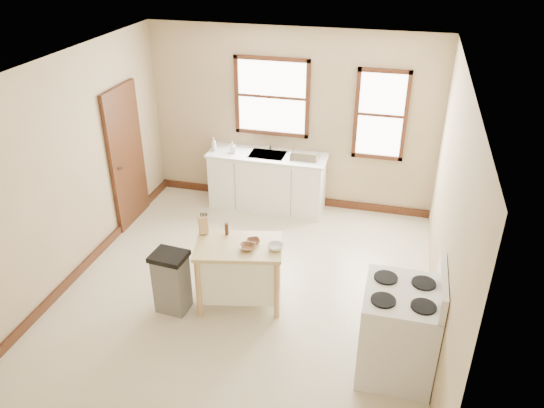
# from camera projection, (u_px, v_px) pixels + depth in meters

# --- Properties ---
(floor) EXTENTS (5.00, 5.00, 0.00)m
(floor) POSITION_uv_depth(u_px,v_px,m) (246.00, 290.00, 6.71)
(floor) COLOR beige
(floor) RESTS_ON ground
(ceiling) EXTENTS (5.00, 5.00, 0.00)m
(ceiling) POSITION_uv_depth(u_px,v_px,m) (240.00, 69.00, 5.38)
(ceiling) COLOR white
(ceiling) RESTS_ON ground
(wall_back) EXTENTS (4.50, 0.04, 2.80)m
(wall_back) POSITION_uv_depth(u_px,v_px,m) (291.00, 120.00, 8.17)
(wall_back) COLOR tan
(wall_back) RESTS_ON ground
(wall_left) EXTENTS (0.04, 5.00, 2.80)m
(wall_left) POSITION_uv_depth(u_px,v_px,m) (69.00, 171.00, 6.54)
(wall_left) COLOR tan
(wall_left) RESTS_ON ground
(wall_right) EXTENTS (0.04, 5.00, 2.80)m
(wall_right) POSITION_uv_depth(u_px,v_px,m) (448.00, 216.00, 5.55)
(wall_right) COLOR tan
(wall_right) RESTS_ON ground
(window_main) EXTENTS (1.17, 0.06, 1.22)m
(window_main) POSITION_uv_depth(u_px,v_px,m) (272.00, 97.00, 8.05)
(window_main) COLOR #411B11
(window_main) RESTS_ON wall_back
(window_side) EXTENTS (0.77, 0.06, 1.37)m
(window_side) POSITION_uv_depth(u_px,v_px,m) (381.00, 115.00, 7.76)
(window_side) COLOR #411B11
(window_side) RESTS_ON wall_back
(door_left) EXTENTS (0.06, 0.90, 2.10)m
(door_left) POSITION_uv_depth(u_px,v_px,m) (127.00, 157.00, 7.80)
(door_left) COLOR #411B11
(door_left) RESTS_ON ground
(baseboard_back) EXTENTS (4.50, 0.04, 0.12)m
(baseboard_back) POSITION_uv_depth(u_px,v_px,m) (289.00, 198.00, 8.78)
(baseboard_back) COLOR #411B11
(baseboard_back) RESTS_ON ground
(baseboard_left) EXTENTS (0.04, 5.00, 0.12)m
(baseboard_left) POSITION_uv_depth(u_px,v_px,m) (89.00, 261.00, 7.17)
(baseboard_left) COLOR #411B11
(baseboard_left) RESTS_ON ground
(sink_counter) EXTENTS (1.86, 0.62, 0.92)m
(sink_counter) POSITION_uv_depth(u_px,v_px,m) (268.00, 181.00, 8.43)
(sink_counter) COLOR white
(sink_counter) RESTS_ON ground
(faucet) EXTENTS (0.03, 0.03, 0.22)m
(faucet) POSITION_uv_depth(u_px,v_px,m) (270.00, 143.00, 8.31)
(faucet) COLOR silver
(faucet) RESTS_ON sink_counter
(soap_bottle_a) EXTENTS (0.10, 0.10, 0.22)m
(soap_bottle_a) POSITION_uv_depth(u_px,v_px,m) (214.00, 144.00, 8.28)
(soap_bottle_a) COLOR #B2B2B2
(soap_bottle_a) RESTS_ON sink_counter
(soap_bottle_b) EXTENTS (0.10, 0.10, 0.18)m
(soap_bottle_b) POSITION_uv_depth(u_px,v_px,m) (233.00, 147.00, 8.22)
(soap_bottle_b) COLOR #B2B2B2
(soap_bottle_b) RESTS_ON sink_counter
(dish_rack) EXTENTS (0.50, 0.42, 0.11)m
(dish_rack) POSITION_uv_depth(u_px,v_px,m) (305.00, 156.00, 8.02)
(dish_rack) COLOR silver
(dish_rack) RESTS_ON sink_counter
(kitchen_island) EXTENTS (1.12, 0.84, 0.82)m
(kitchen_island) POSITION_uv_depth(u_px,v_px,m) (240.00, 274.00, 6.31)
(kitchen_island) COLOR tan
(kitchen_island) RESTS_ON ground
(knife_block) EXTENTS (0.14, 0.14, 0.20)m
(knife_block) POSITION_uv_depth(u_px,v_px,m) (203.00, 226.00, 6.31)
(knife_block) COLOR tan
(knife_block) RESTS_ON kitchen_island
(pepper_grinder) EXTENTS (0.05, 0.05, 0.15)m
(pepper_grinder) POSITION_uv_depth(u_px,v_px,m) (227.00, 229.00, 6.29)
(pepper_grinder) COLOR #3C2010
(pepper_grinder) RESTS_ON kitchen_island
(bowl_a) EXTENTS (0.19, 0.19, 0.05)m
(bowl_a) POSITION_uv_depth(u_px,v_px,m) (247.00, 247.00, 6.03)
(bowl_a) COLOR brown
(bowl_a) RESTS_ON kitchen_island
(bowl_b) EXTENTS (0.21, 0.21, 0.04)m
(bowl_b) POSITION_uv_depth(u_px,v_px,m) (253.00, 241.00, 6.15)
(bowl_b) COLOR brown
(bowl_b) RESTS_ON kitchen_island
(bowl_c) EXTENTS (0.25, 0.25, 0.06)m
(bowl_c) POSITION_uv_depth(u_px,v_px,m) (275.00, 247.00, 6.03)
(bowl_c) COLOR silver
(bowl_c) RESTS_ON kitchen_island
(trash_bin) EXTENTS (0.43, 0.37, 0.78)m
(trash_bin) POSITION_uv_depth(u_px,v_px,m) (172.00, 282.00, 6.21)
(trash_bin) COLOR slate
(trash_bin) RESTS_ON ground
(gas_stove) EXTENTS (0.79, 0.81, 1.26)m
(gas_stove) POSITION_uv_depth(u_px,v_px,m) (400.00, 321.00, 5.25)
(gas_stove) COLOR white
(gas_stove) RESTS_ON ground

